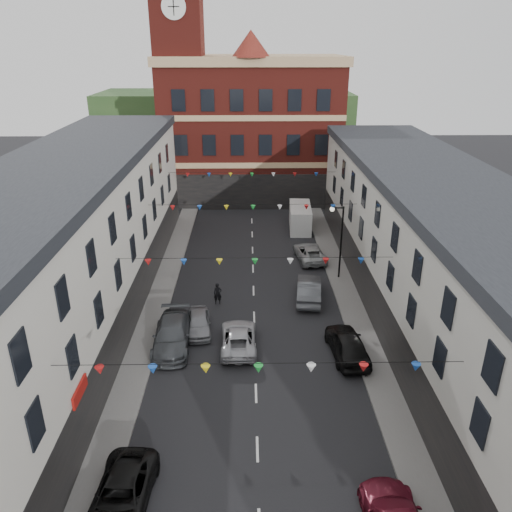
{
  "coord_description": "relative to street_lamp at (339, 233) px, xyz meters",
  "views": [
    {
      "loc": [
        -0.34,
        -21.66,
        17.36
      ],
      "look_at": [
        0.15,
        9.43,
        3.98
      ],
      "focal_mm": 35.0,
      "sensor_mm": 36.0,
      "label": 1
    }
  ],
  "objects": [
    {
      "name": "ground",
      "position": [
        -6.55,
        -14.0,
        -3.9
      ],
      "size": [
        160.0,
        160.0,
        0.0
      ],
      "primitive_type": "plane",
      "color": "black",
      "rests_on": "ground"
    },
    {
      "name": "pavement_left",
      "position": [
        -13.45,
        -12.0,
        -3.83
      ],
      "size": [
        1.8,
        64.0,
        0.15
      ],
      "primitive_type": "cube",
      "color": "#605E5B",
      "rests_on": "ground"
    },
    {
      "name": "pavement_right",
      "position": [
        0.35,
        -12.0,
        -3.83
      ],
      "size": [
        1.8,
        64.0,
        0.15
      ],
      "primitive_type": "cube",
      "color": "#605E5B",
      "rests_on": "ground"
    },
    {
      "name": "terrace_left",
      "position": [
        -18.33,
        -13.0,
        1.44
      ],
      "size": [
        8.4,
        56.0,
        10.7
      ],
      "color": "silver",
      "rests_on": "ground"
    },
    {
      "name": "terrace_right",
      "position": [
        5.23,
        -13.0,
        0.95
      ],
      "size": [
        8.4,
        56.0,
        9.7
      ],
      "color": "#B5B4AA",
      "rests_on": "ground"
    },
    {
      "name": "civic_building",
      "position": [
        -6.55,
        23.95,
        4.23
      ],
      "size": [
        20.6,
        13.3,
        18.5
      ],
      "color": "maroon",
      "rests_on": "ground"
    },
    {
      "name": "clock_tower",
      "position": [
        -14.05,
        21.0,
        11.03
      ],
      "size": [
        5.6,
        5.6,
        30.0
      ],
      "color": "maroon",
      "rests_on": "ground"
    },
    {
      "name": "distant_hill",
      "position": [
        -10.55,
        48.0,
        1.1
      ],
      "size": [
        40.0,
        14.0,
        10.0
      ],
      "primitive_type": "cube",
      "color": "#2A4B23",
      "rests_on": "ground"
    },
    {
      "name": "street_lamp",
      "position": [
        0.0,
        0.0,
        0.0
      ],
      "size": [
        1.1,
        0.36,
        6.0
      ],
      "color": "black",
      "rests_on": "ground"
    },
    {
      "name": "car_left_c",
      "position": [
        -12.05,
        -21.06,
        -3.24
      ],
      "size": [
        2.47,
        4.92,
        1.34
      ],
      "primitive_type": "imported",
      "rotation": [
        0.0,
        0.0,
        -0.05
      ],
      "color": "black",
      "rests_on": "ground"
    },
    {
      "name": "car_left_d",
      "position": [
        -11.64,
        -9.36,
        -3.12
      ],
      "size": [
        2.38,
        5.49,
        1.57
      ],
      "primitive_type": "imported",
      "rotation": [
        0.0,
        0.0,
        0.03
      ],
      "color": "#43474C",
      "rests_on": "ground"
    },
    {
      "name": "car_left_e",
      "position": [
        -10.15,
        -7.68,
        -3.27
      ],
      "size": [
        1.89,
        3.88,
        1.27
      ],
      "primitive_type": "imported",
      "rotation": [
        0.0,
        0.0,
        0.11
      ],
      "color": "gray",
      "rests_on": "ground"
    },
    {
      "name": "car_right_d",
      "position": [
        -1.05,
        -10.6,
        -3.09
      ],
      "size": [
        2.31,
        4.92,
        1.63
      ],
      "primitive_type": "imported",
      "rotation": [
        0.0,
        0.0,
        3.22
      ],
      "color": "black",
      "rests_on": "ground"
    },
    {
      "name": "car_right_e",
      "position": [
        -2.53,
        -3.37,
        -3.11
      ],
      "size": [
        2.22,
        4.97,
        1.58
      ],
      "primitive_type": "imported",
      "rotation": [
        0.0,
        0.0,
        3.03
      ],
      "color": "#4F5257",
      "rests_on": "ground"
    },
    {
      "name": "car_right_f",
      "position": [
        -1.64,
        3.8,
        -3.25
      ],
      "size": [
        2.78,
        4.99,
        1.32
      ],
      "primitive_type": "imported",
      "rotation": [
        0.0,
        0.0,
        3.27
      ],
      "color": "#A2A6A7",
      "rests_on": "ground"
    },
    {
      "name": "moving_car",
      "position": [
        -7.54,
        -9.54,
        -3.26
      ],
      "size": [
        2.22,
        4.7,
        1.3
      ],
      "primitive_type": "imported",
      "rotation": [
        0.0,
        0.0,
        3.16
      ],
      "color": "#AFB0B6",
      "rests_on": "ground"
    },
    {
      "name": "white_van",
      "position": [
        -1.72,
        11.63,
        -2.73
      ],
      "size": [
        2.34,
        5.42,
        2.35
      ],
      "primitive_type": "cube",
      "rotation": [
        0.0,
        0.0,
        -0.06
      ],
      "color": "silver",
      "rests_on": "ground"
    },
    {
      "name": "pedestrian",
      "position": [
        -9.13,
        -4.0,
        -3.1
      ],
      "size": [
        0.61,
        0.43,
        1.61
      ],
      "primitive_type": "imported",
      "rotation": [
        0.0,
        0.0,
        0.07
      ],
      "color": "black",
      "rests_on": "ground"
    }
  ]
}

